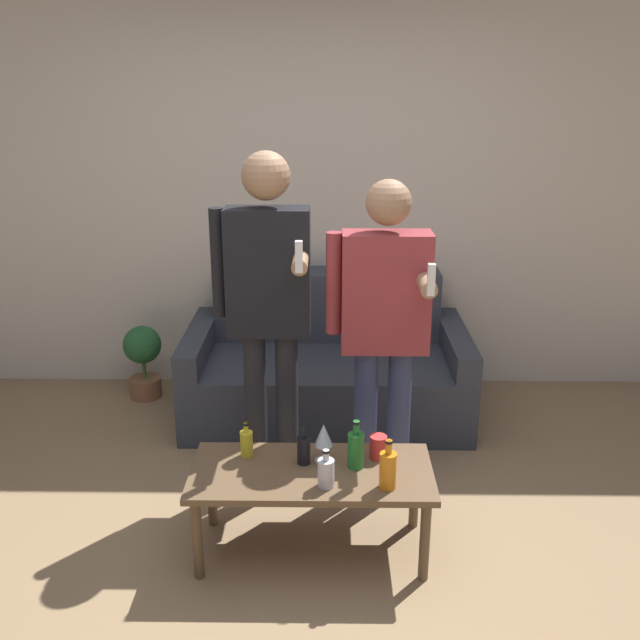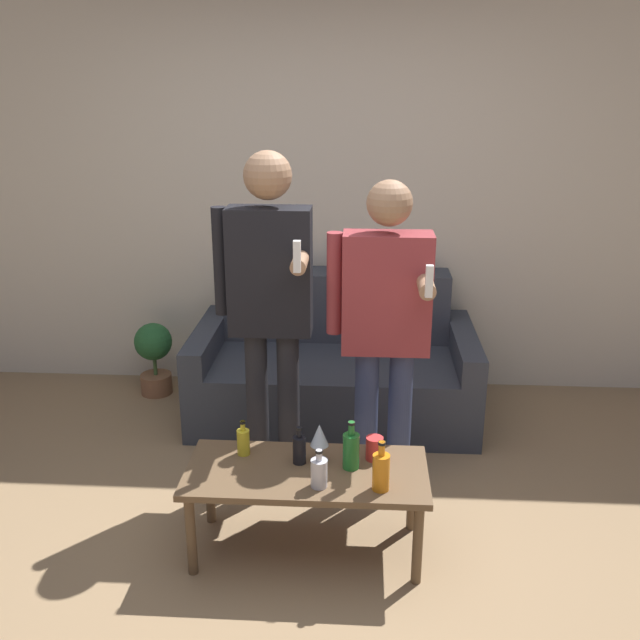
{
  "view_description": "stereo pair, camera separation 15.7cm",
  "coord_description": "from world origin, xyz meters",
  "views": [
    {
      "loc": [
        0.12,
        -2.52,
        2.05
      ],
      "look_at": [
        0.08,
        0.66,
        0.95
      ],
      "focal_mm": 40.0,
      "sensor_mm": 36.0,
      "label": 1
    },
    {
      "loc": [
        0.28,
        -2.51,
        2.05
      ],
      "look_at": [
        0.08,
        0.66,
        0.95
      ],
      "focal_mm": 40.0,
      "sensor_mm": 36.0,
      "label": 2
    }
  ],
  "objects": [
    {
      "name": "potted_plant",
      "position": [
        -1.1,
        1.83,
        0.29
      ],
      "size": [
        0.25,
        0.25,
        0.5
      ],
      "color": "#936042",
      "rests_on": "ground_plane"
    },
    {
      "name": "person_standing_left",
      "position": [
        -0.17,
        0.79,
        1.03
      ],
      "size": [
        0.48,
        0.44,
        1.72
      ],
      "color": "#232328",
      "rests_on": "ground_plane"
    },
    {
      "name": "bottle_red",
      "position": [
        0.24,
        0.23,
        0.5
      ],
      "size": [
        0.07,
        0.07,
        0.22
      ],
      "color": "#23752D",
      "rests_on": "coffee_table"
    },
    {
      "name": "wall_back",
      "position": [
        0.0,
        2.14,
        1.35
      ],
      "size": [
        8.0,
        0.06,
        2.7
      ],
      "color": "beige",
      "rests_on": "ground_plane"
    },
    {
      "name": "bottle_orange",
      "position": [
        -0.24,
        0.32,
        0.48
      ],
      "size": [
        0.06,
        0.06,
        0.17
      ],
      "color": "yellow",
      "rests_on": "coffee_table"
    },
    {
      "name": "cup_on_table",
      "position": [
        0.35,
        0.32,
        0.47
      ],
      "size": [
        0.08,
        0.08,
        0.11
      ],
      "color": "red",
      "rests_on": "coffee_table"
    },
    {
      "name": "coffee_table",
      "position": [
        0.05,
        0.21,
        0.37
      ],
      "size": [
        1.06,
        0.48,
        0.41
      ],
      "color": "brown",
      "rests_on": "ground_plane"
    },
    {
      "name": "bottle_dark",
      "position": [
        0.37,
        0.07,
        0.5
      ],
      "size": [
        0.07,
        0.07,
        0.22
      ],
      "color": "orange",
      "rests_on": "coffee_table"
    },
    {
      "name": "bottle_yellow",
      "position": [
        0.02,
        0.26,
        0.48
      ],
      "size": [
        0.06,
        0.06,
        0.17
      ],
      "color": "black",
      "rests_on": "coffee_table"
    },
    {
      "name": "ground_plane",
      "position": [
        0.0,
        0.0,
        0.0
      ],
      "size": [
        16.0,
        16.0,
        0.0
      ],
      "primitive_type": "plane",
      "color": "#997A56"
    },
    {
      "name": "wine_glass_near",
      "position": [
        0.1,
        0.28,
        0.54
      ],
      "size": [
        0.08,
        0.08,
        0.18
      ],
      "color": "silver",
      "rests_on": "coffee_table"
    },
    {
      "name": "person_standing_right",
      "position": [
        0.39,
        0.73,
        0.94
      ],
      "size": [
        0.5,
        0.42,
        1.6
      ],
      "color": "navy",
      "rests_on": "ground_plane"
    },
    {
      "name": "bottle_green",
      "position": [
        0.11,
        0.08,
        0.48
      ],
      "size": [
        0.07,
        0.07,
        0.17
      ],
      "color": "silver",
      "rests_on": "coffee_table"
    },
    {
      "name": "couch",
      "position": [
        0.11,
        1.65,
        0.3
      ],
      "size": [
        1.73,
        0.92,
        0.85
      ],
      "color": "#383D47",
      "rests_on": "ground_plane"
    }
  ]
}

